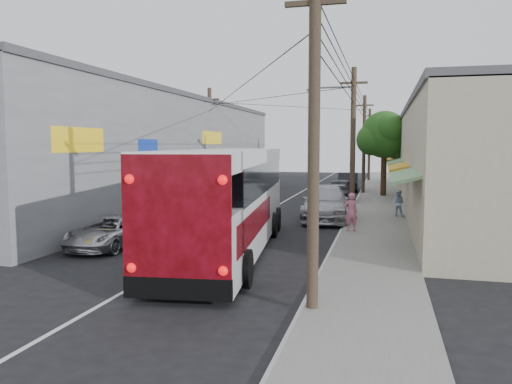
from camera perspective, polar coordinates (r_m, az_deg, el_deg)
ground at (r=15.71m, az=-11.91°, el=-9.45°), size 120.00×120.00×0.00m
sidewalk at (r=33.83m, az=13.79°, el=-1.45°), size 3.00×80.00×0.12m
building_right at (r=35.85m, az=21.14°, el=3.67°), size 7.09×40.00×6.25m
building_left at (r=35.09m, az=-11.49°, el=4.71°), size 7.20×36.00×7.25m
utility_poles at (r=34.12m, az=8.25°, el=5.55°), size 11.80×45.28×8.00m
street_tree at (r=39.62m, az=14.58°, el=6.19°), size 4.40×4.00×6.60m
coach_bus at (r=18.68m, az=-3.16°, el=-0.80°), size 4.29×13.50×3.83m
jeepney at (r=20.39m, az=-16.36°, el=-4.38°), size 2.08×4.43×1.22m
parked_suv at (r=26.94m, az=7.99°, el=-1.30°), size 3.03×6.29×1.76m
parked_car_mid at (r=35.62m, az=9.50°, el=0.18°), size 1.99×4.80×1.63m
parked_car_far at (r=44.29m, az=10.47°, el=1.14°), size 1.93×4.90×1.59m
pedestrian_near at (r=22.93m, az=10.79°, el=-2.24°), size 0.74×0.62×1.74m
pedestrian_far at (r=28.26m, az=15.93°, el=-1.24°), size 0.78×0.65×1.43m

